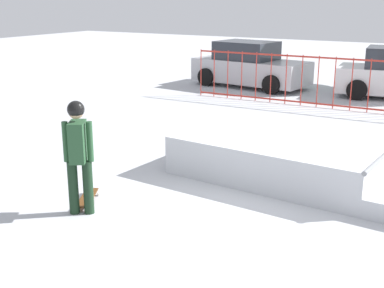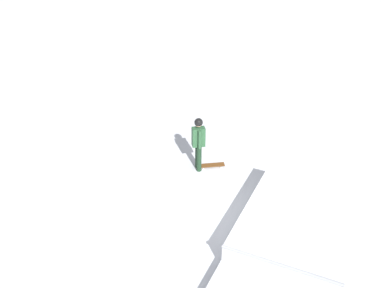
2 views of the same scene
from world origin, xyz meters
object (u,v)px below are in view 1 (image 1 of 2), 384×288
at_px(skate_ramp, 310,161).
at_px(parked_car_silver, 250,66).
at_px(skater, 78,149).
at_px(skateboard, 87,198).

distance_m(skate_ramp, parked_car_silver, 9.75).
bearing_deg(skater, parked_car_silver, -19.57).
xyz_separation_m(skate_ramp, parked_car_silver, (-4.93, 8.40, 0.41)).
height_order(skate_ramp, skateboard, skate_ramp).
bearing_deg(skateboard, skater, -177.79).
distance_m(skate_ramp, skateboard, 3.98).
distance_m(skater, skateboard, 1.02).
height_order(skater, skateboard, skater).
xyz_separation_m(skate_ramp, skateboard, (-2.69, -2.92, -0.24)).
height_order(skater, parked_car_silver, skater).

